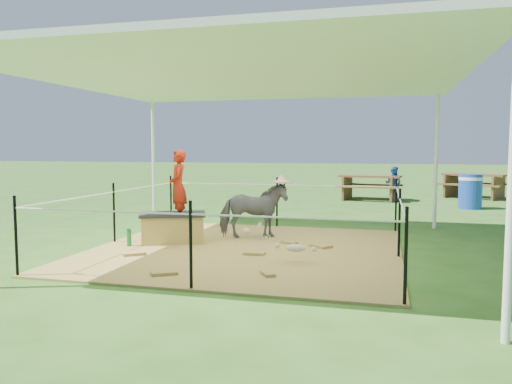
% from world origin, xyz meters
% --- Properties ---
extents(ground, '(90.00, 90.00, 0.00)m').
position_xyz_m(ground, '(0.00, 0.00, 0.00)').
color(ground, '#2D5919').
rests_on(ground, ground).
extents(hay_patch, '(4.60, 4.60, 0.03)m').
position_xyz_m(hay_patch, '(0.00, 0.00, 0.01)').
color(hay_patch, brown).
rests_on(hay_patch, ground).
extents(canopy_tent, '(6.30, 6.30, 2.90)m').
position_xyz_m(canopy_tent, '(0.00, 0.00, 2.69)').
color(canopy_tent, silver).
rests_on(canopy_tent, ground).
extents(rope_fence, '(4.54, 4.54, 1.00)m').
position_xyz_m(rope_fence, '(0.00, -0.00, 0.64)').
color(rope_fence, black).
rests_on(rope_fence, ground).
extents(straw_bale, '(1.09, 0.83, 0.43)m').
position_xyz_m(straw_bale, '(-1.29, 0.18, 0.25)').
color(straw_bale, '#A8903D').
rests_on(straw_bale, hay_patch).
extents(dark_cloth, '(1.17, 0.90, 0.05)m').
position_xyz_m(dark_cloth, '(-1.29, 0.18, 0.49)').
color(dark_cloth, black).
rests_on(dark_cloth, straw_bale).
extents(woman, '(0.42, 0.50, 1.17)m').
position_xyz_m(woman, '(-1.19, 0.18, 1.05)').
color(woman, '#AE2110').
rests_on(woman, straw_bale).
extents(green_bottle, '(0.10, 0.10, 0.27)m').
position_xyz_m(green_bottle, '(-1.84, -0.27, 0.17)').
color(green_bottle, '#19722D').
rests_on(green_bottle, hay_patch).
extents(pony, '(1.24, 0.86, 0.96)m').
position_xyz_m(pony, '(-0.12, 0.88, 0.51)').
color(pony, '#48484C').
rests_on(pony, hay_patch).
extents(pink_hat, '(0.30, 0.30, 0.14)m').
position_xyz_m(pink_hat, '(-0.12, 0.88, 1.06)').
color(pink_hat, pink).
rests_on(pink_hat, pony).
extents(foal, '(0.85, 0.53, 0.45)m').
position_xyz_m(foal, '(0.89, -0.75, 0.25)').
color(foal, beige).
rests_on(foal, hay_patch).
extents(trash_barrel, '(0.69, 0.69, 0.90)m').
position_xyz_m(trash_barrel, '(4.20, 6.58, 0.45)').
color(trash_barrel, '#1740AE').
rests_on(trash_barrel, ground).
extents(picnic_table_near, '(1.97, 1.55, 0.75)m').
position_xyz_m(picnic_table_near, '(1.62, 8.23, 0.38)').
color(picnic_table_near, brown).
rests_on(picnic_table_near, ground).
extents(picnic_table_far, '(2.24, 2.01, 0.77)m').
position_xyz_m(picnic_table_far, '(4.79, 9.66, 0.38)').
color(picnic_table_far, brown).
rests_on(picnic_table_far, ground).
extents(distant_person, '(0.61, 0.55, 1.04)m').
position_xyz_m(distant_person, '(2.30, 7.96, 0.52)').
color(distant_person, blue).
rests_on(distant_person, ground).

